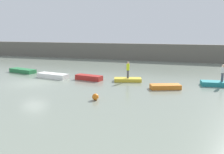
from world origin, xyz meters
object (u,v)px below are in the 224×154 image
object	(u,v)px
rowboat_white	(53,76)
rowboat_teal	(222,84)
rowboat_red	(89,78)
rowboat_yellow	(128,80)
rowboat_orange	(165,87)
mooring_buoy	(95,97)
person_white_shirt	(223,72)
rowboat_green	(23,71)
person_hiviz_shirt	(128,69)

from	to	relation	value
rowboat_white	rowboat_teal	world-z (taller)	rowboat_white
rowboat_red	rowboat_yellow	xyz separation A→B (m)	(4.18, 0.58, -0.09)
rowboat_red	rowboat_yellow	bearing A→B (deg)	17.30
rowboat_orange	mooring_buoy	bearing A→B (deg)	-154.27
rowboat_yellow	person_white_shirt	size ratio (longest dim) A/B	1.70
rowboat_green	person_hiviz_shirt	xyz separation A→B (m)	(14.11, -1.05, 1.07)
rowboat_teal	mooring_buoy	world-z (taller)	mooring_buoy
rowboat_yellow	rowboat_orange	distance (m)	4.56
person_hiviz_shirt	rowboat_teal	bearing A→B (deg)	4.51
rowboat_green	rowboat_yellow	world-z (taller)	rowboat_green
rowboat_green	rowboat_teal	xyz separation A→B (m)	(23.19, -0.33, -0.02)
rowboat_red	mooring_buoy	xyz separation A→B (m)	(3.51, -6.75, -0.01)
person_white_shirt	rowboat_green	bearing A→B (deg)	179.18
person_hiviz_shirt	mooring_buoy	size ratio (longest dim) A/B	3.43
rowboat_red	rowboat_orange	xyz separation A→B (m)	(8.23, -1.53, -0.06)
rowboat_red	rowboat_teal	world-z (taller)	rowboat_red
mooring_buoy	rowboat_yellow	bearing A→B (deg)	84.75
rowboat_orange	person_hiviz_shirt	bearing A→B (deg)	130.28
rowboat_yellow	mooring_buoy	distance (m)	7.37
rowboat_orange	person_hiviz_shirt	size ratio (longest dim) A/B	1.56
rowboat_yellow	mooring_buoy	xyz separation A→B (m)	(-0.67, -7.34, 0.08)
rowboat_green	rowboat_red	bearing A→B (deg)	3.12
rowboat_green	rowboat_red	xyz separation A→B (m)	(9.93, -1.63, 0.02)
rowboat_green	mooring_buoy	bearing A→B (deg)	-19.51
rowboat_red	rowboat_teal	xyz separation A→B (m)	(13.25, 1.30, -0.05)
rowboat_teal	person_hiviz_shirt	distance (m)	9.17
rowboat_red	rowboat_teal	bearing A→B (deg)	14.95
rowboat_teal	person_white_shirt	xyz separation A→B (m)	(0.00, 0.00, 1.15)
rowboat_white	mooring_buoy	xyz separation A→B (m)	(7.86, -6.56, 0.00)
rowboat_green	person_white_shirt	bearing A→B (deg)	11.63
rowboat_green	person_white_shirt	xyz separation A→B (m)	(23.19, -0.33, 1.13)
rowboat_red	rowboat_green	bearing A→B (deg)	-179.98
person_hiviz_shirt	rowboat_yellow	bearing A→B (deg)	-90.00
rowboat_green	rowboat_white	world-z (taller)	rowboat_white
rowboat_red	person_hiviz_shirt	bearing A→B (deg)	17.30
rowboat_teal	rowboat_white	bearing A→B (deg)	177.30
rowboat_teal	mooring_buoy	distance (m)	12.64
rowboat_white	mooring_buoy	world-z (taller)	mooring_buoy
rowboat_white	rowboat_yellow	world-z (taller)	rowboat_white
rowboat_white	rowboat_orange	xyz separation A→B (m)	(12.58, -1.34, -0.05)
rowboat_white	person_hiviz_shirt	bearing A→B (deg)	13.75
rowboat_green	rowboat_red	distance (m)	10.06
rowboat_white	rowboat_yellow	xyz separation A→B (m)	(8.54, 0.77, -0.08)
person_hiviz_shirt	rowboat_green	bearing A→B (deg)	175.76
rowboat_orange	mooring_buoy	xyz separation A→B (m)	(-4.72, -5.23, 0.05)
rowboat_teal	rowboat_orange	bearing A→B (deg)	-158.18
rowboat_green	mooring_buoy	world-z (taller)	mooring_buoy
rowboat_orange	person_hiviz_shirt	world-z (taller)	person_hiviz_shirt
person_white_shirt	mooring_buoy	distance (m)	12.69
rowboat_green	rowboat_orange	bearing A→B (deg)	2.59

